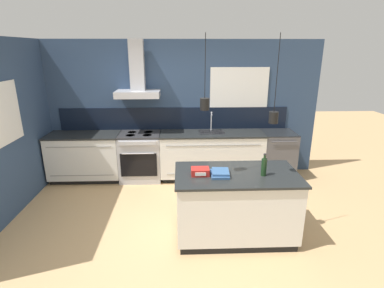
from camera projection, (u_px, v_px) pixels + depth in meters
ground_plane at (174, 226)px, 4.31m from camera, size 16.00×16.00×0.00m
wall_back at (173, 107)px, 5.80m from camera, size 5.60×2.42×2.60m
wall_left at (11, 127)px, 4.48m from camera, size 0.08×3.80×2.60m
counter_run_left at (86, 157)px, 5.71m from camera, size 1.34×0.64×0.91m
counter_run_sink at (212, 155)px, 5.80m from camera, size 1.98×0.64×1.28m
oven_range at (141, 156)px, 5.75m from camera, size 0.77×0.66×0.91m
dishwasher at (277, 154)px, 5.85m from camera, size 0.61×0.65×0.91m
kitchen_island at (235, 205)px, 3.96m from camera, size 1.58×0.89×0.91m
bottle_on_island at (264, 167)px, 3.72m from camera, size 0.07×0.07×0.29m
book_stack at (220, 173)px, 3.76m from camera, size 0.24×0.29×0.06m
red_supply_box at (200, 172)px, 3.76m from camera, size 0.23×0.17×0.09m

